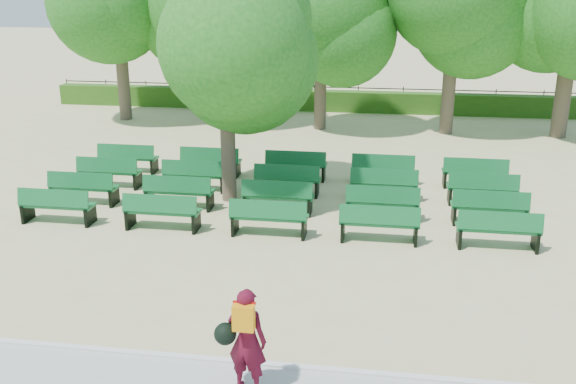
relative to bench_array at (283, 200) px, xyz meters
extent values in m
plane|color=#C1B680|center=(0.35, -1.29, -0.09)|extent=(120.00, 120.00, 0.00)
cube|color=silver|center=(0.35, -7.54, -0.04)|extent=(30.00, 0.12, 0.10)
cube|color=#2E5B17|center=(0.35, 12.71, 0.36)|extent=(26.00, 0.70, 0.90)
cube|color=#105F2C|center=(0.00, 0.01, 0.36)|extent=(1.81, 0.57, 0.06)
cube|color=#105F2C|center=(0.00, -0.19, 0.61)|extent=(1.80, 0.21, 0.42)
cylinder|color=brown|center=(-1.48, 0.10, 1.29)|extent=(0.39, 0.39, 2.77)
ellipsoid|color=#246E1D|center=(-1.48, 0.10, 3.86)|extent=(4.29, 4.29, 3.86)
imported|color=#490A1A|center=(0.79, -8.16, 0.76)|extent=(0.65, 0.49, 1.59)
cube|color=orange|center=(0.79, -8.34, 1.22)|extent=(0.30, 0.15, 0.37)
sphere|color=black|center=(0.50, -8.21, 0.87)|extent=(0.32, 0.32, 0.32)
camera|label=1|loc=(2.55, -15.86, 5.59)|focal=40.00mm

